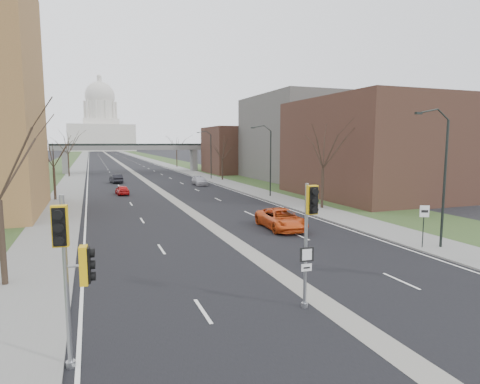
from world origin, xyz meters
TOP-DOWN VIEW (x-y plane):
  - ground at (0.00, 0.00)m, footprint 700.00×700.00m
  - road_surface at (0.00, 150.00)m, footprint 20.00×600.00m
  - median_strip at (0.00, 150.00)m, footprint 1.20×600.00m
  - sidewalk_right at (12.00, 150.00)m, footprint 4.00×600.00m
  - sidewalk_left at (-12.00, 150.00)m, footprint 4.00×600.00m
  - grass_verge_right at (18.00, 150.00)m, footprint 8.00×600.00m
  - grass_verge_left at (-18.00, 150.00)m, footprint 8.00×600.00m
  - commercial_block_near at (24.00, 28.00)m, footprint 16.00×20.00m
  - commercial_block_mid at (28.00, 52.00)m, footprint 18.00×22.00m
  - commercial_block_far at (22.00, 70.00)m, footprint 14.00×14.00m
  - pedestrian_bridge at (0.00, 80.00)m, footprint 34.00×3.00m
  - capitol at (0.00, 320.00)m, footprint 48.00×42.00m
  - streetlight_near at (10.99, 6.00)m, footprint 2.61×0.20m
  - streetlight_mid at (10.99, 32.00)m, footprint 2.61×0.20m
  - streetlight_far at (10.99, 58.00)m, footprint 2.61×0.20m
  - tree_left_b at (-13.00, 38.00)m, footprint 6.75×6.75m
  - tree_left_c at (-13.00, 72.00)m, footprint 7.65×7.65m
  - tree_right_a at (13.00, 22.00)m, footprint 7.20×7.20m
  - tree_right_b at (13.00, 55.00)m, footprint 6.30×6.30m
  - tree_right_c at (13.00, 95.00)m, footprint 7.65×7.65m
  - signal_pole_left at (-9.62, -0.71)m, footprint 1.00×0.91m
  - signal_pole_median at (-0.98, 0.65)m, footprint 0.59×0.85m
  - speed_limit_sign at (10.60, 6.31)m, footprint 0.54×0.27m
  - car_left_near at (-5.28, 40.64)m, footprint 1.71×3.73m
  - car_left_far at (-5.11, 56.68)m, footprint 2.08×4.63m
  - car_right_near at (4.85, 14.89)m, footprint 2.85×5.77m
  - car_right_mid at (7.13, 48.61)m, footprint 1.94×4.67m

SIDE VIEW (x-z plane):
  - ground at x=0.00m, z-range 0.00..0.00m
  - median_strip at x=0.00m, z-range -0.01..0.01m
  - road_surface at x=0.00m, z-range 0.00..0.01m
  - grass_verge_right at x=18.00m, z-range 0.00..0.10m
  - grass_verge_left at x=-18.00m, z-range 0.00..0.10m
  - sidewalk_right at x=12.00m, z-range 0.00..0.12m
  - sidewalk_left at x=-12.00m, z-range 0.00..0.12m
  - car_left_near at x=-5.28m, z-range 0.00..1.24m
  - car_right_mid at x=7.13m, z-range 0.00..1.35m
  - car_left_far at x=-5.11m, z-range 0.00..1.48m
  - car_right_near at x=4.85m, z-range 0.00..1.57m
  - speed_limit_sign at x=10.60m, z-range 0.63..3.32m
  - signal_pole_left at x=-9.62m, z-range 0.82..6.09m
  - signal_pole_median at x=-0.98m, z-range 1.01..6.16m
  - pedestrian_bridge at x=0.00m, z-range 1.62..8.07m
  - commercial_block_far at x=22.00m, z-range 0.00..10.00m
  - tree_right_b at x=13.00m, z-range 1.71..9.93m
  - commercial_block_near at x=24.00m, z-range 0.00..12.00m
  - tree_left_b at x=-13.00m, z-range 1.82..10.63m
  - tree_right_a at x=13.00m, z-range 1.94..11.34m
  - streetlight_near at x=10.99m, z-range 2.60..11.30m
  - streetlight_mid at x=10.99m, z-range 2.60..11.30m
  - streetlight_far at x=10.99m, z-range 2.60..11.30m
  - tree_left_c at x=-13.00m, z-range 2.05..12.04m
  - tree_right_c at x=13.00m, z-range 2.05..12.04m
  - commercial_block_mid at x=28.00m, z-range 0.00..15.00m
  - capitol at x=0.00m, z-range -9.28..46.47m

